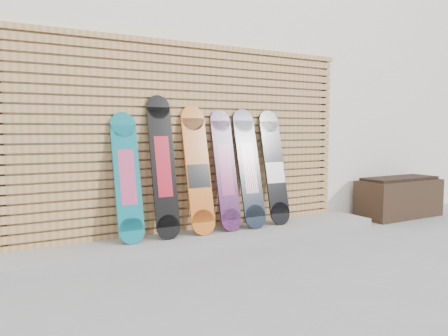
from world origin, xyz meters
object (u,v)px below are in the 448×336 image
Objects in this scene: snowboard_0 at (127,177)px; snowboard_3 at (225,170)px; snowboard_2 at (198,171)px; snowboard_5 at (274,168)px; snowboard_4 at (249,168)px; planter_box at (399,197)px; snowboard_1 at (163,167)px.

snowboard_0 is 1.18m from snowboard_3.
snowboard_3 is at bearing -0.59° from snowboard_0.
snowboard_0 is at bearing 178.70° from snowboard_2.
snowboard_5 is (1.89, -0.01, 0.02)m from snowboard_0.
snowboard_4 is (1.50, -0.03, 0.03)m from snowboard_0.
snowboard_4 is 1.01× the size of snowboard_5.
planter_box is 2.96m from snowboard_3.
planter_box is at bearing -2.16° from snowboard_2.
snowboard_0 is 0.96× the size of snowboard_5.
snowboard_5 is (1.07, 0.00, -0.01)m from snowboard_2.
snowboard_2 reaches higher than snowboard_4.
snowboard_1 is 1.10m from snowboard_4.
snowboard_3 is at bearing 177.45° from planter_box.
snowboard_5 reaches higher than planter_box.
snowboard_4 is (0.32, -0.01, 0.01)m from snowboard_3.
planter_box is at bearing -2.54° from snowboard_4.
planter_box is at bearing -3.31° from snowboard_5.
snowboard_0 is 0.81m from snowboard_2.
snowboard_2 is at bearing 179.28° from snowboard_4.
snowboard_4 is at bearing -1.03° from snowboard_0.
snowboard_2 is at bearing -1.66° from snowboard_1.
planter_box is at bearing -1.98° from snowboard_0.
snowboard_0 is at bearing 179.56° from snowboard_5.
planter_box is 0.93× the size of snowboard_4.
snowboard_2 is 1.02× the size of snowboard_5.
snowboard_2 is 1.03× the size of snowboard_3.
snowboard_0 is at bearing 179.41° from snowboard_3.
snowboard_4 reaches higher than snowboard_0.
planter_box is 2.65m from snowboard_4.
snowboard_3 is 0.32m from snowboard_4.
snowboard_5 is (1.49, -0.01, -0.08)m from snowboard_1.
planter_box is 2.27m from snowboard_5.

